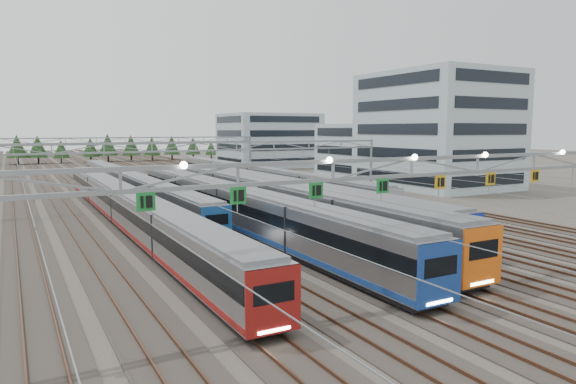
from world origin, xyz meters
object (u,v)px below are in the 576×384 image
train_a (125,206)px  gantry_near (412,171)px  depot_bldg_south (436,130)px  depot_bldg_north (269,140)px  gantry_far (125,145)px  depot_bldg_mid (365,150)px  train_b (131,185)px  train_e (286,194)px  gantry_mid (196,154)px  train_c (231,205)px  train_d (273,201)px  train_f (256,179)px

train_a → gantry_near: size_ratio=1.15×
train_a → depot_bldg_south: (52.26, 11.26, 7.32)m
depot_bldg_north → train_a: bearing=-126.5°
gantry_far → depot_bldg_mid: (42.08, -24.80, -1.10)m
depot_bldg_south → train_b: bearing=170.4°
train_a → depot_bldg_north: depot_bldg_north is taller
train_e → depot_bldg_mid: bearing=42.0°
gantry_mid → depot_bldg_north: depot_bldg_north is taller
gantry_near → depot_bldg_north: 101.43m
depot_bldg_mid → depot_bldg_north: 34.30m
train_b → depot_bldg_mid: (48.83, 12.48, 3.32)m
train_b → depot_bldg_north: (44.13, 46.42, 4.73)m
train_a → gantry_near: 31.01m
train_a → depot_bldg_north: bearing=53.5°
train_b → gantry_mid: gantry_mid is taller
train_a → depot_bldg_mid: bearing=30.8°
gantry_far → depot_bldg_north: size_ratio=2.56×
gantry_far → depot_bldg_south: 61.24m
train_b → gantry_mid: (6.75, -7.73, 4.43)m
train_b → train_c: train_c is taller
train_b → train_e: size_ratio=1.22×
gantry_mid → depot_bldg_south: depot_bldg_south is taller
gantry_near → depot_bldg_north: bearing=68.3°
gantry_far → depot_bldg_mid: depot_bldg_mid is taller
gantry_mid → depot_bldg_north: size_ratio=2.56×
train_e → gantry_mid: (-6.75, 11.61, 4.29)m
train_d → train_a: bearing=157.2°
train_d → gantry_near: gantry_near is taller
depot_bldg_south → train_f: bearing=167.7°
train_e → train_f: (4.50, 17.72, 0.05)m
train_a → depot_bldg_south: size_ratio=2.95×
train_a → train_c: bearing=-31.6°
train_d → depot_bldg_north: size_ratio=2.40×
train_d → depot_bldg_north: 79.77m
depot_bldg_south → gantry_near: bearing=-135.9°
train_a → depot_bldg_mid: size_ratio=4.05×
train_e → gantry_near: gantry_near is taller
train_c → depot_bldg_mid: bearing=40.1°
train_e → depot_bldg_north: size_ratio=2.46×
train_e → depot_bldg_mid: 47.65m
depot_bldg_south → depot_bldg_north: bearing=93.8°
train_a → train_f: 28.66m
train_a → gantry_far: (11.25, 56.65, 4.36)m
train_b → train_e: bearing=-55.1°
gantry_mid → train_f: bearing=28.5°
train_b → depot_bldg_north: bearing=46.4°
depot_bldg_south → depot_bldg_mid: (1.07, 20.59, -4.07)m
train_a → train_c: (9.00, -5.53, 0.18)m
train_e → depot_bldg_mid: (35.33, 31.82, 3.19)m
gantry_near → gantry_far: (0.05, 85.12, -0.70)m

